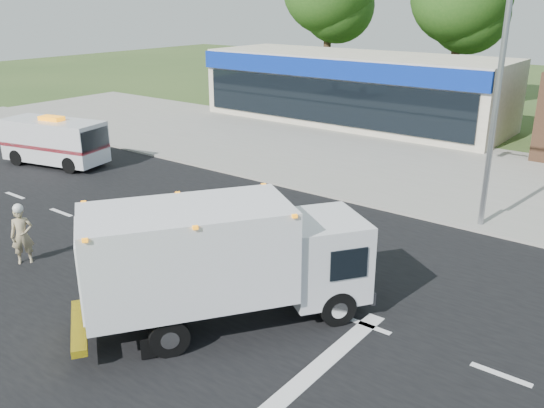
% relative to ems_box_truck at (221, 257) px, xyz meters
% --- Properties ---
extents(ground, '(120.00, 120.00, 0.00)m').
position_rel_ems_box_truck_xyz_m(ground, '(-0.32, 1.91, -1.68)').
color(ground, '#385123').
rests_on(ground, ground).
extents(road_asphalt, '(60.00, 14.00, 0.02)m').
position_rel_ems_box_truck_xyz_m(road_asphalt, '(-0.32, 1.91, -1.67)').
color(road_asphalt, black).
rests_on(road_asphalt, ground).
extents(sidewalk, '(60.00, 2.40, 0.12)m').
position_rel_ems_box_truck_xyz_m(sidewalk, '(-0.32, 10.11, -1.62)').
color(sidewalk, gray).
rests_on(sidewalk, ground).
extents(parking_apron, '(60.00, 9.00, 0.02)m').
position_rel_ems_box_truck_xyz_m(parking_apron, '(-0.32, 15.91, -1.67)').
color(parking_apron, gray).
rests_on(parking_apron, ground).
extents(lane_markings, '(55.20, 7.00, 0.01)m').
position_rel_ems_box_truck_xyz_m(lane_markings, '(1.03, 0.56, -1.66)').
color(lane_markings, silver).
rests_on(lane_markings, road_asphalt).
extents(ems_box_truck, '(5.39, 6.55, 2.91)m').
position_rel_ems_box_truck_xyz_m(ems_box_truck, '(0.00, 0.00, 0.00)').
color(ems_box_truck, black).
rests_on(ems_box_truck, ground).
extents(emergency_worker, '(0.66, 0.72, 1.76)m').
position_rel_ems_box_truck_xyz_m(emergency_worker, '(-6.58, -1.01, -0.81)').
color(emergency_worker, tan).
rests_on(emergency_worker, ground).
extents(ambulance_van, '(4.94, 2.80, 2.19)m').
position_rel_ems_box_truck_xyz_m(ambulance_van, '(-14.78, 5.42, -0.57)').
color(ambulance_van, silver).
rests_on(ambulance_van, ground).
extents(retail_strip_mall, '(18.00, 6.20, 4.00)m').
position_rel_ems_box_truck_xyz_m(retail_strip_mall, '(-9.32, 21.84, 0.33)').
color(retail_strip_mall, '#BFB79E').
rests_on(retail_strip_mall, ground).
extents(traffic_signal_pole, '(3.51, 0.25, 8.00)m').
position_rel_ems_box_truck_xyz_m(traffic_signal_pole, '(2.03, 9.51, 3.24)').
color(traffic_signal_pole, gray).
rests_on(traffic_signal_pole, ground).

